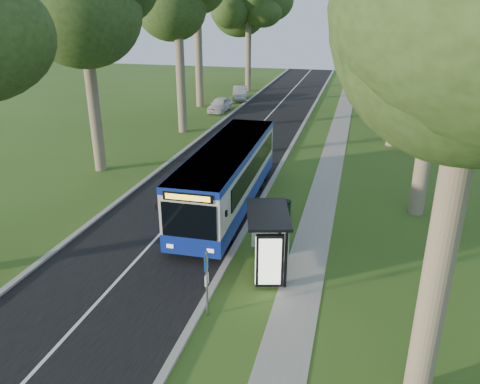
# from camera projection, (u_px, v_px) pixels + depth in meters

# --- Properties ---
(ground) EXTENTS (120.00, 120.00, 0.00)m
(ground) POSITION_uv_depth(u_px,v_px,m) (233.00, 253.00, 18.88)
(ground) COLOR #325219
(ground) RESTS_ON ground
(road) EXTENTS (7.00, 100.00, 0.02)m
(road) POSITION_uv_depth(u_px,v_px,m) (221.00, 168.00, 28.68)
(road) COLOR black
(road) RESTS_ON ground
(kerb_east) EXTENTS (0.25, 100.00, 0.12)m
(kerb_east) POSITION_uv_depth(u_px,v_px,m) (277.00, 172.00, 27.85)
(kerb_east) COLOR #9E9B93
(kerb_east) RESTS_ON ground
(kerb_west) EXTENTS (0.25, 100.00, 0.12)m
(kerb_west) POSITION_uv_depth(u_px,v_px,m) (167.00, 163.00, 29.48)
(kerb_west) COLOR #9E9B93
(kerb_west) RESTS_ON ground
(centre_line) EXTENTS (0.12, 100.00, 0.00)m
(centre_line) POSITION_uv_depth(u_px,v_px,m) (221.00, 168.00, 28.68)
(centre_line) COLOR white
(centre_line) RESTS_ON road
(footpath) EXTENTS (1.50, 100.00, 0.02)m
(footpath) POSITION_uv_depth(u_px,v_px,m) (328.00, 177.00, 27.18)
(footpath) COLOR gray
(footpath) RESTS_ON ground
(bus) EXTENTS (2.64, 11.62, 3.07)m
(bus) POSITION_uv_depth(u_px,v_px,m) (228.00, 176.00, 22.70)
(bus) COLOR silver
(bus) RESTS_ON ground
(bus_stop_sign) EXTENTS (0.08, 0.32, 2.28)m
(bus_stop_sign) POSITION_uv_depth(u_px,v_px,m) (207.00, 276.00, 14.56)
(bus_stop_sign) COLOR gray
(bus_stop_sign) RESTS_ON ground
(bus_shelter) EXTENTS (2.16, 3.06, 2.38)m
(bus_shelter) POSITION_uv_depth(u_px,v_px,m) (269.00, 235.00, 16.65)
(bus_shelter) COLOR black
(bus_shelter) RESTS_ON ground
(litter_bin) EXTENTS (0.54, 0.54, 0.95)m
(litter_bin) POSITION_uv_depth(u_px,v_px,m) (285.00, 210.00, 21.62)
(litter_bin) COLOR black
(litter_bin) RESTS_ON ground
(car_white) EXTENTS (1.67, 3.92, 1.32)m
(car_white) POSITION_uv_depth(u_px,v_px,m) (220.00, 105.00, 43.96)
(car_white) COLOR silver
(car_white) RESTS_ON ground
(car_silver) EXTENTS (2.35, 4.37, 1.37)m
(car_silver) POSITION_uv_depth(u_px,v_px,m) (240.00, 93.00, 49.54)
(car_silver) COLOR #AAADB2
(car_silver) RESTS_ON ground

